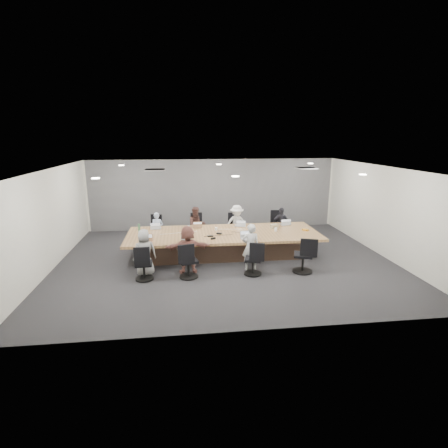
{
  "coord_description": "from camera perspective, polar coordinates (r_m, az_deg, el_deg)",
  "views": [
    {
      "loc": [
        -1.28,
        -10.0,
        3.7
      ],
      "look_at": [
        0.0,
        0.4,
        1.05
      ],
      "focal_mm": 28.0,
      "sensor_mm": 36.0,
      "label": 1
    }
  ],
  "objects": [
    {
      "name": "laptop_6",
      "position": [
        10.31,
        3.78,
        -2.47
      ],
      "size": [
        0.36,
        0.25,
        0.02
      ],
      "primitive_type": "cube",
      "rotation": [
        0.0,
        0.0,
        0.01
      ],
      "color": "#B2B2B7",
      "rests_on": "conference_table"
    },
    {
      "name": "laptop_4",
      "position": [
        10.19,
        -12.57,
        -2.99
      ],
      "size": [
        0.36,
        0.25,
        0.02
      ],
      "primitive_type": "cube",
      "rotation": [
        0.0,
        0.0,
        -0.01
      ],
      "color": "#8C6647",
      "rests_on": "conference_table"
    },
    {
      "name": "canvas_bag",
      "position": [
        11.62,
        8.19,
        -0.37
      ],
      "size": [
        0.29,
        0.25,
        0.14
      ],
      "primitive_type": "cube",
      "rotation": [
        0.0,
        0.0,
        0.45
      ],
      "color": "tan",
      "rests_on": "conference_table"
    },
    {
      "name": "ceiling",
      "position": [
        10.12,
        0.28,
        9.09
      ],
      "size": [
        10.0,
        8.0,
        0.0
      ],
      "primitive_type": "cube",
      "color": "white",
      "rests_on": "wall_back"
    },
    {
      "name": "chair_0",
      "position": [
        12.68,
        -10.71,
        -1.28
      ],
      "size": [
        0.61,
        0.61,
        0.74
      ],
      "primitive_type": null,
      "rotation": [
        0.0,
        0.0,
        2.89
      ],
      "color": "black",
      "rests_on": "ground"
    },
    {
      "name": "cup_white_far",
      "position": [
        11.26,
        -1.3,
        -0.79
      ],
      "size": [
        0.1,
        0.1,
        0.1
      ],
      "primitive_type": "cylinder",
      "rotation": [
        0.0,
        0.0,
        -0.42
      ],
      "color": "white",
      "rests_on": "conference_table"
    },
    {
      "name": "chair_2",
      "position": [
        12.79,
        1.83,
        -0.95
      ],
      "size": [
        0.57,
        0.57,
        0.72
      ],
      "primitive_type": null,
      "rotation": [
        0.0,
        0.0,
        2.96
      ],
      "color": "black",
      "rests_on": "ground"
    },
    {
      "name": "wall_right",
      "position": [
        12.03,
        24.63,
        1.86
      ],
      "size": [
        0.0,
        8.0,
        2.8
      ],
      "primitive_type": "cube",
      "rotation": [
        1.57,
        0.0,
        -1.57
      ],
      "color": "silver",
      "rests_on": "ground"
    },
    {
      "name": "laptop_2",
      "position": [
        11.84,
        2.51,
        -0.26
      ],
      "size": [
        0.35,
        0.27,
        0.02
      ],
      "primitive_type": "cube",
      "rotation": [
        0.0,
        0.0,
        2.94
      ],
      "color": "#B2B2B7",
      "rests_on": "conference_table"
    },
    {
      "name": "chair_6",
      "position": [
        9.6,
        4.74,
        -6.16
      ],
      "size": [
        0.61,
        0.61,
        0.74
      ],
      "primitive_type": null,
      "rotation": [
        0.0,
        0.0,
        -0.26
      ],
      "color": "black",
      "rests_on": "ground"
    },
    {
      "name": "person_1",
      "position": [
        12.25,
        -4.48,
        -0.23
      ],
      "size": [
        0.73,
        0.62,
        1.32
      ],
      "primitive_type": "imported",
      "rotation": [
        0.0,
        0.0,
        6.49
      ],
      "color": "#452C28",
      "rests_on": "ground"
    },
    {
      "name": "chair_5",
      "position": [
        9.4,
        -5.82,
        -6.46
      ],
      "size": [
        0.65,
        0.65,
        0.79
      ],
      "primitive_type": null,
      "rotation": [
        0.0,
        0.0,
        0.24
      ],
      "color": "black",
      "rests_on": "ground"
    },
    {
      "name": "wall_left",
      "position": [
        10.92,
        -26.75,
        0.49
      ],
      "size": [
        0.0,
        8.0,
        2.8
      ],
      "primitive_type": "cube",
      "rotation": [
        1.57,
        0.0,
        1.57
      ],
      "color": "silver",
      "rests_on": "ground"
    },
    {
      "name": "bottle_green_right",
      "position": [
        10.74,
        4.21,
        -1.16
      ],
      "size": [
        0.09,
        0.09,
        0.25
      ],
      "primitive_type": "cylinder",
      "rotation": [
        0.0,
        0.0,
        -0.3
      ],
      "color": "#41744E",
      "rests_on": "conference_table"
    },
    {
      "name": "chair_3",
      "position": [
        13.12,
        8.76,
        -0.5
      ],
      "size": [
        0.57,
        0.57,
        0.82
      ],
      "primitive_type": null,
      "rotation": [
        0.0,
        0.0,
        3.12
      ],
      "color": "black",
      "rests_on": "ground"
    },
    {
      "name": "person_5",
      "position": [
        9.64,
        -5.92,
        -4.16
      ],
      "size": [
        1.28,
        0.48,
        1.36
      ],
      "primitive_type": "imported",
      "rotation": [
        0.0,
        0.0,
        3.21
      ],
      "color": "brown",
      "rests_on": "ground"
    },
    {
      "name": "person_6",
      "position": [
        9.82,
        4.37,
        -3.78
      ],
      "size": [
        0.52,
        0.37,
        1.35
      ],
      "primitive_type": "imported",
      "rotation": [
        0.0,
        0.0,
        3.05
      ],
      "color": "#B1B1B1",
      "rests_on": "ground"
    },
    {
      "name": "floor",
      "position": [
        10.74,
        0.26,
        -5.96
      ],
      "size": [
        10.0,
        8.0,
        0.0
      ],
      "primitive_type": "cube",
      "color": "#2A2A2D",
      "rests_on": "ground"
    },
    {
      "name": "snack_packet",
      "position": [
        11.55,
        13.13,
        -0.94
      ],
      "size": [
        0.21,
        0.22,
        0.04
      ],
      "primitive_type": "cube",
      "rotation": [
        0.0,
        0.0,
        -0.85
      ],
      "color": "orange",
      "rests_on": "conference_table"
    },
    {
      "name": "person_4",
      "position": [
        9.71,
        -12.83,
        -4.54
      ],
      "size": [
        0.7,
        0.54,
        1.28
      ],
      "primitive_type": "imported",
      "rotation": [
        0.0,
        0.0,
        3.36
      ],
      "color": "gray",
      "rests_on": "ground"
    },
    {
      "name": "person_0",
      "position": [
        12.29,
        -10.85,
        -0.8
      ],
      "size": [
        0.45,
        0.33,
        1.15
      ],
      "primitive_type": "imported",
      "rotation": [
        0.0,
        0.0,
        6.14
      ],
      "color": "#AEBDDA",
      "rests_on": "ground"
    },
    {
      "name": "bottle_green_left",
      "position": [
        11.38,
        -13.7,
        -0.62
      ],
      "size": [
        0.09,
        0.09,
        0.26
      ],
      "primitive_type": "cylinder",
      "rotation": [
        0.0,
        0.0,
        -0.35
      ],
      "color": "#41744E",
      "rests_on": "conference_table"
    },
    {
      "name": "stapler",
      "position": [
        10.3,
        -1.78,
        -2.36
      ],
      "size": [
        0.15,
        0.09,
        0.06
      ],
      "primitive_type": "cube",
      "rotation": [
        0.0,
        0.0,
        0.37
      ],
      "color": "black",
      "rests_on": "conference_table"
    },
    {
      "name": "chair_1",
      "position": [
        12.65,
        -4.53,
        -1.01
      ],
      "size": [
        0.57,
        0.57,
        0.79
      ],
      "primitive_type": null,
      "rotation": [
        0.0,
        0.0,
        3.21
      ],
      "color": "black",
      "rests_on": "ground"
    },
    {
      "name": "laptop_1",
      "position": [
        11.69,
        -4.37,
        -0.47
      ],
      "size": [
        0.3,
        0.21,
        0.02
      ],
      "primitive_type": "cube",
      "rotation": [
        0.0,
        0.0,
        3.13
      ],
      "color": "#8C6647",
      "rests_on": "conference_table"
    },
    {
      "name": "chair_7",
      "position": [
        9.95,
        12.77,
        -5.4
      ],
      "size": [
        0.73,
        0.73,
        0.85
      ],
      "primitive_type": null,
      "rotation": [
        0.0,
        0.0,
        -0.33
      ],
      "color": "black",
      "rests_on": "ground"
    },
    {
      "name": "person_2",
      "position": [
        12.38,
        2.09,
        0.02
      ],
      "size": [
        0.92,
        0.59,
        1.34
      ],
      "primitive_type": "imported",
      "rotation": [
        0.0,
        0.0,
        6.4
      ],
      "color": "silver",
      "rests_on": "ground"
    },
    {
      "name": "laptop_0",
      "position": [
        11.71,
        -11.05,
        -0.67
      ],
      "size": [
        0.33,
        0.23,
        0.02
      ],
      "primitive_type": "cube",
      "rotation": [
        0.0,
        0.0,
        3.14
      ],
      "color": "#B2B2B7",
      "rests_on": "conference_table"
    },
    {
      "name": "mic_left",
      "position": [
        10.58,
        -2.27,
        -1.97
      ],
      "size": [
        0.18,
        0.13,
        0.03
      ],
      "primitive_type": "cube",
      "rotation": [
        0.0,
        0.0,
        0.15
      ],
      "color": "black",
      "rests_on": "conference_table"
    },
    {
      "name": "mic_right",
      "position": [
        10.85,
        -0.8,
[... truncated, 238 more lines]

